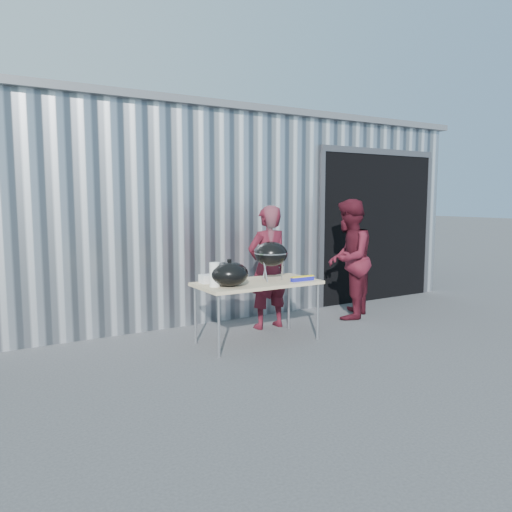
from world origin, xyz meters
TOP-DOWN VIEW (x-y plane):
  - ground at (0.00, 0.00)m, footprint 80.00×80.00m
  - building at (0.92, 4.59)m, footprint 8.20×6.20m
  - folding_table at (0.16, 0.54)m, footprint 1.50×0.75m
  - kettle_grill at (0.35, 0.53)m, footprint 0.41×0.41m
  - grill_lid at (-0.28, 0.44)m, footprint 0.44×0.44m
  - paper_towels at (-0.44, 0.49)m, footprint 0.12×0.12m
  - white_tub at (-0.39, 0.77)m, footprint 0.20×0.15m
  - foil_box at (0.66, 0.29)m, footprint 0.32×0.06m
  - person_cook at (0.63, 1.04)m, footprint 0.62×0.41m
  - person_bystander at (1.96, 0.92)m, footprint 1.08×1.04m

SIDE VIEW (x-z plane):
  - ground at x=0.00m, z-range 0.00..0.00m
  - folding_table at x=0.16m, z-range 0.33..1.08m
  - foil_box at x=0.66m, z-range 0.75..0.81m
  - white_tub at x=-0.39m, z-range 0.75..0.85m
  - person_cook at x=0.63m, z-range 0.00..1.67m
  - person_bystander at x=1.96m, z-range 0.00..1.75m
  - paper_towels at x=-0.44m, z-range 0.75..1.03m
  - grill_lid at x=-0.28m, z-range 0.74..1.05m
  - kettle_grill at x=0.35m, z-range 0.71..1.64m
  - building at x=0.92m, z-range -0.01..3.09m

